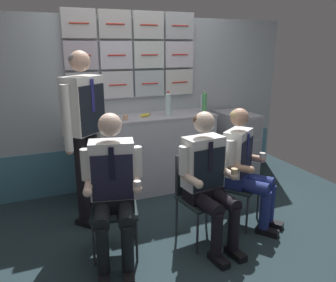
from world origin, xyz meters
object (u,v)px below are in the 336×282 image
Objects in this scene: crew_member_right at (208,175)px; crew_member_near_trolley at (245,164)px; paper_cup_tan at (125,117)px; folding_chair_near_trolley at (229,175)px; snack_banana at (145,115)px; crew_member_left at (113,182)px; water_bottle_blue_cap at (204,103)px; crew_member_standing at (84,123)px; service_trolley at (235,144)px; folding_chair_left at (114,196)px; folding_chair_right at (197,188)px.

crew_member_right reaches higher than crew_member_near_trolley.
paper_cup_tan is at bearing 107.76° from crew_member_right.
folding_chair_near_trolley is 4.77× the size of snack_banana.
crew_member_left reaches higher than water_bottle_blue_cap.
crew_member_right is at bearing -72.24° from paper_cup_tan.
crew_member_standing is at bearing 155.81° from crew_member_near_trolley.
crew_member_right is 0.56m from folding_chair_near_trolley.
crew_member_standing is 0.68m from paper_cup_tan.
crew_member_near_trolley is 0.69× the size of crew_member_standing.
service_trolley is 1.62m from paper_cup_tan.
folding_chair_left is 0.80m from crew_member_standing.
folding_chair_left is 1.00× the size of folding_chair_near_trolley.
crew_member_right is 1.03× the size of crew_member_near_trolley.
snack_banana is at bearing 32.33° from crew_member_standing.
folding_chair_near_trolley is at bearing -61.47° from snack_banana.
service_trolley is 2.29m from crew_member_left.
crew_member_left is (-0.04, -0.15, 0.20)m from folding_chair_left.
snack_banana is (0.71, 1.21, 0.29)m from crew_member_left.
crew_member_right is 1.35m from paper_cup_tan.
crew_member_standing is (-2.07, -0.43, 0.57)m from service_trolley.
folding_chair_right is 1.27m from crew_member_standing.
crew_member_right is at bearing -84.30° from snack_banana.
crew_member_standing is at bearing -147.67° from snack_banana.
crew_member_left reaches higher than folding_chair_left.
water_bottle_blue_cap reaches higher than folding_chair_left.
folding_chair_right is (0.78, -0.12, 0.00)m from folding_chair_left.
crew_member_standing reaches higher than crew_member_near_trolley.
folding_chair_left and folding_chair_right have the same top height.
folding_chair_left is at bearing 171.49° from folding_chair_right.
snack_banana is (-0.65, 1.16, 0.33)m from crew_member_near_trolley.
water_bottle_blue_cap reaches higher than snack_banana.
service_trolley is 1.26m from crew_member_near_trolley.
folding_chair_near_trolley is at bearing -102.69° from water_bottle_blue_cap.
service_trolley is 1.14× the size of folding_chair_near_trolley.
folding_chair_right is 1.28m from snack_banana.
folding_chair_left is at bearing -153.19° from service_trolley.
snack_banana is at bearing 17.49° from paper_cup_tan.
crew_member_near_trolley reaches higher than folding_chair_right.
crew_member_left is at bearing -177.55° from folding_chair_right.
service_trolley is at bearing -5.58° from water_bottle_blue_cap.
service_trolley is 0.77m from water_bottle_blue_cap.
folding_chair_left is 1.88m from water_bottle_blue_cap.
paper_cup_tan reaches higher than folding_chair_near_trolley.
paper_cup_tan is (-0.38, 1.10, 0.50)m from folding_chair_right.
snack_banana is (0.67, 1.06, 0.49)m from folding_chair_left.
paper_cup_tan is at bearing -162.51° from snack_banana.
service_trolley is at bearing 53.19° from folding_chair_near_trolley.
crew_member_right reaches higher than folding_chair_left.
crew_member_left is (-1.98, -1.13, 0.20)m from service_trolley.
folding_chair_near_trolley is (-0.71, -0.95, -0.00)m from service_trolley.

